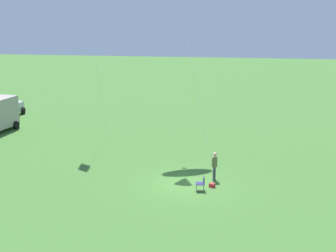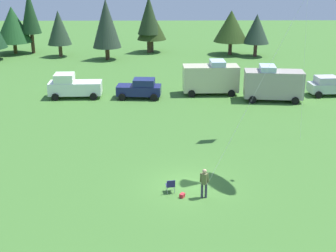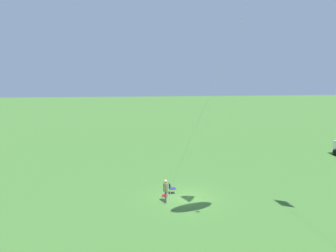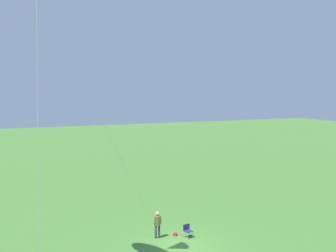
# 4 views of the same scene
# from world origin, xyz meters

# --- Properties ---
(ground_plane) EXTENTS (160.00, 160.00, 0.00)m
(ground_plane) POSITION_xyz_m (0.00, 0.00, 0.00)
(ground_plane) COLOR #3F6F2D
(person_kite_flyer) EXTENTS (0.53, 0.37, 1.74)m
(person_kite_flyer) POSITION_xyz_m (0.86, -1.48, 1.02)
(person_kite_flyer) COLOR #39374A
(person_kite_flyer) RESTS_ON ground
(folding_chair) EXTENTS (0.55, 0.55, 0.82)m
(folding_chair) POSITION_xyz_m (-1.00, -0.90, 0.49)
(folding_chair) COLOR navy
(folding_chair) RESTS_ON ground
(backpack_on_grass) EXTENTS (0.35, 0.39, 0.22)m
(backpack_on_grass) POSITION_xyz_m (-0.35, -1.45, 0.11)
(backpack_on_grass) COLOR red
(backpack_on_grass) RESTS_ON ground
(truck_white_pickup) EXTENTS (5.06, 2.54, 2.34)m
(truck_white_pickup) POSITION_xyz_m (-10.01, 18.96, 1.10)
(truck_white_pickup) COLOR white
(truck_white_pickup) RESTS_ON ground
(car_navy_hatch) EXTENTS (4.32, 2.46, 1.89)m
(car_navy_hatch) POSITION_xyz_m (-3.58, 18.64, 0.95)
(car_navy_hatch) COLOR navy
(car_navy_hatch) RESTS_ON ground
(van_camper_beige) EXTENTS (5.45, 2.71, 3.34)m
(van_camper_beige) POSITION_xyz_m (3.33, 20.08, 1.64)
(van_camper_beige) COLOR beige
(van_camper_beige) RESTS_ON ground
(van_motorhome_grey) EXTENTS (5.59, 3.05, 3.34)m
(van_motorhome_grey) POSITION_xyz_m (8.96, 17.70, 1.64)
(van_motorhome_grey) COLOR #A49A8F
(van_motorhome_grey) RESTS_ON ground
(car_silver_compact) EXTENTS (4.31, 2.44, 1.89)m
(car_silver_compact) POSITION_xyz_m (14.93, 19.41, 0.95)
(car_silver_compact) COLOR #B7C2BD
(car_silver_compact) RESTS_ON ground
(treeline_distant) EXTENTS (59.18, 10.72, 8.61)m
(treeline_distant) POSITION_xyz_m (-4.09, 40.10, 4.42)
(treeline_distant) COLOR #4C332A
(treeline_distant) RESTS_ON ground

